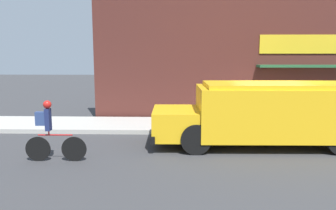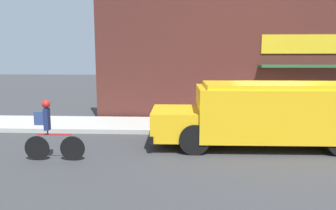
% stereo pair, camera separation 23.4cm
% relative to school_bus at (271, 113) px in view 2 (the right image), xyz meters
% --- Properties ---
extents(ground_plane, '(70.00, 70.00, 0.00)m').
position_rel_school_bus_xyz_m(ground_plane, '(0.37, 1.32, -1.06)').
color(ground_plane, '#38383A').
extents(sidewalk, '(28.00, 2.51, 0.16)m').
position_rel_school_bus_xyz_m(sidewalk, '(0.37, 2.57, -0.98)').
color(sidewalk, '#ADAAA3').
rests_on(sidewalk, ground_plane).
extents(storefront, '(13.66, 0.81, 5.24)m').
position_rel_school_bus_xyz_m(storefront, '(0.43, 4.04, 1.56)').
color(storefront, '#4C231E').
rests_on(storefront, ground_plane).
extents(school_bus, '(6.70, 2.61, 1.96)m').
position_rel_school_bus_xyz_m(school_bus, '(0.00, 0.00, 0.00)').
color(school_bus, yellow).
rests_on(school_bus, ground_plane).
extents(cyclist, '(1.62, 0.21, 1.64)m').
position_rel_school_bus_xyz_m(cyclist, '(-6.22, -1.68, -0.26)').
color(cyclist, black).
rests_on(cyclist, ground_plane).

